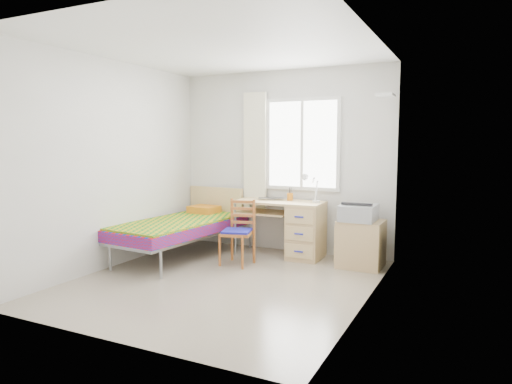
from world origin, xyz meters
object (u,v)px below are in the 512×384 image
at_px(chair, 239,228).
at_px(printer, 359,212).
at_px(desk, 301,228).
at_px(bed, 182,226).
at_px(cabinet, 361,244).

xyz_separation_m(chair, printer, (1.42, 0.53, 0.23)).
distance_m(desk, printer, 0.87).
xyz_separation_m(bed, chair, (0.89, -0.00, 0.05)).
bearing_deg(chair, cabinet, 5.39).
xyz_separation_m(desk, cabinet, (0.84, -0.11, -0.12)).
height_order(desk, chair, chair).
xyz_separation_m(bed, printer, (2.32, 0.53, 0.27)).
xyz_separation_m(desk, chair, (-0.61, -0.65, 0.06)).
bearing_deg(printer, bed, -167.41).
bearing_deg(cabinet, printer, -158.44).
relative_size(desk, printer, 2.52).
bearing_deg(printer, desk, 171.31).
relative_size(bed, printer, 4.32).
distance_m(bed, printer, 2.39).
bearing_deg(desk, bed, -157.91).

